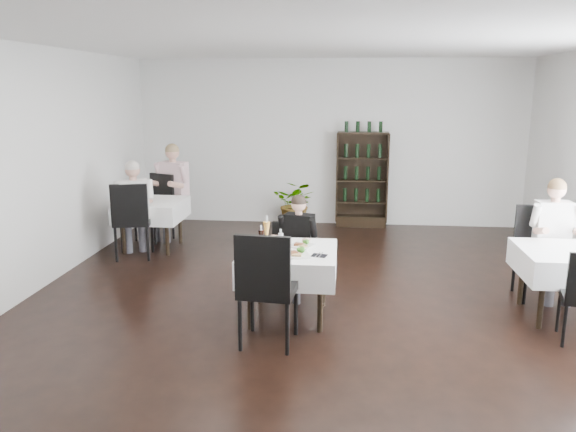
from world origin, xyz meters
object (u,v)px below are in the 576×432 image
Objects in this scene: wine_shelf at (362,181)px; diner_main at (297,238)px; main_table at (288,263)px; potted_tree at (296,203)px.

wine_shelf reaches higher than diner_main.
diner_main is at bearing 86.89° from main_table.
main_table is 4.21m from potted_tree.
potted_tree is (-0.28, 4.20, -0.20)m from main_table.
wine_shelf is 3.76m from diner_main.
wine_shelf is 4.41m from main_table.
diner_main is (0.32, -3.55, 0.30)m from potted_tree.
wine_shelf is 2.06× the size of potted_tree.
diner_main is (0.04, 0.65, 0.10)m from main_table.
main_table is at bearing -86.16° from potted_tree.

